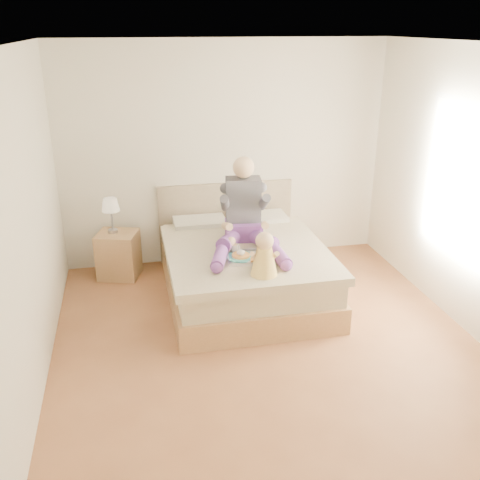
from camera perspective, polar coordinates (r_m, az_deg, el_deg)
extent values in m
cube|color=brown|center=(5.24, 2.82, -10.80)|extent=(4.00, 4.20, 0.01)
cube|color=silver|center=(4.40, 3.52, 20.19)|extent=(4.00, 4.20, 0.02)
cube|color=#EEE6CE|center=(6.62, -1.62, 9.06)|extent=(4.00, 0.02, 2.70)
cube|color=#EEE6CE|center=(2.86, 14.23, -10.17)|extent=(4.00, 0.02, 2.70)
cube|color=#EEE6CE|center=(4.58, -21.85, 1.39)|extent=(0.02, 4.20, 2.70)
cube|color=#EEE6CE|center=(5.50, 23.76, 4.44)|extent=(0.02, 4.20, 2.70)
cube|color=white|center=(5.64, 22.57, 5.55)|extent=(0.02, 1.30, 1.60)
cube|color=beige|center=(5.63, 22.53, 5.55)|extent=(0.01, 1.18, 1.48)
cube|color=#997247|center=(6.03, 0.40, -4.55)|extent=(1.68, 2.13, 0.28)
cube|color=#C5B793|center=(5.92, 0.40, -2.30)|extent=(1.60, 2.05, 0.24)
cube|color=#C5B793|center=(5.71, 0.73, -1.40)|extent=(1.70, 1.80, 0.09)
cube|color=silver|center=(6.46, -4.31, 1.63)|extent=(0.62, 0.40, 0.14)
cube|color=silver|center=(6.60, 2.24, 2.12)|extent=(0.62, 0.40, 0.14)
cube|color=gray|center=(6.85, -1.53, 2.11)|extent=(1.70, 0.08, 1.00)
cube|color=#997247|center=(6.55, -12.82, -1.53)|extent=(0.55, 0.52, 0.56)
cylinder|color=#B7B9BF|center=(6.48, -13.40, 0.97)|extent=(0.11, 0.11, 0.04)
cylinder|color=#B7B9BF|center=(6.43, -13.50, 2.08)|extent=(0.02, 0.02, 0.23)
cone|color=beige|center=(6.37, -13.65, 3.69)|extent=(0.20, 0.20, 0.15)
cube|color=#693789|center=(5.96, 0.39, 1.07)|extent=(0.44, 0.37, 0.19)
cube|color=#36353D|center=(5.91, 0.34, 4.26)|extent=(0.41, 0.28, 0.51)
sphere|color=beige|center=(5.77, 0.38, 7.75)|extent=(0.23, 0.23, 0.23)
cylinder|color=#693789|center=(5.72, -1.07, 0.01)|extent=(0.39, 0.56, 0.23)
cylinder|color=#693789|center=(5.35, -2.15, -1.80)|extent=(0.27, 0.50, 0.13)
sphere|color=#693789|center=(5.14, -2.50, -2.97)|extent=(0.12, 0.12, 0.12)
cylinder|color=#36353D|center=(5.75, -1.63, 3.95)|extent=(0.17, 0.33, 0.26)
cylinder|color=beige|center=(5.62, -1.39, 1.48)|extent=(0.09, 0.33, 0.17)
sphere|color=beige|center=(5.52, -0.95, -0.12)|extent=(0.09, 0.09, 0.09)
cylinder|color=#693789|center=(5.74, 2.29, 0.12)|extent=(0.27, 0.57, 0.23)
cylinder|color=#693789|center=(5.40, 4.13, -1.59)|extent=(0.15, 0.49, 0.13)
sphere|color=#693789|center=(5.20, 4.97, -2.71)|extent=(0.12, 0.12, 0.12)
cylinder|color=#36353D|center=(5.78, 2.56, 4.06)|extent=(0.10, 0.32, 0.26)
cylinder|color=beige|center=(5.66, 2.67, 1.59)|extent=(0.15, 0.33, 0.17)
sphere|color=beige|center=(5.55, 2.54, -0.01)|extent=(0.09, 0.09, 0.09)
cube|color=#B7B9BF|center=(5.47, 1.11, -1.95)|extent=(0.51, 0.42, 0.01)
cylinder|color=teal|center=(5.46, 0.09, -1.81)|extent=(0.28, 0.28, 0.02)
cylinder|color=#D19145|center=(5.45, 0.09, -1.64)|extent=(0.18, 0.18, 0.02)
cylinder|color=white|center=(5.56, -0.61, -0.93)|extent=(0.08, 0.08, 0.09)
torus|color=white|center=(5.56, -0.11, -0.90)|extent=(0.02, 0.06, 0.06)
cylinder|color=#957749|center=(5.54, -0.61, -0.51)|extent=(0.07, 0.07, 0.01)
cylinder|color=white|center=(5.55, 2.28, -1.46)|extent=(0.15, 0.15, 0.01)
cube|color=#D19145|center=(5.54, 2.29, -1.32)|extent=(0.10, 0.09, 0.02)
cylinder|color=white|center=(5.37, 1.46, -2.29)|extent=(0.15, 0.15, 0.01)
ellipsoid|color=red|center=(5.36, 1.70, -2.17)|extent=(0.04, 0.03, 0.01)
cylinder|color=white|center=(5.52, 3.00, -0.98)|extent=(0.07, 0.07, 0.12)
cylinder|color=gold|center=(5.52, 3.00, -1.00)|extent=(0.07, 0.07, 0.12)
cylinder|color=white|center=(5.38, 2.92, -2.09)|extent=(0.07, 0.07, 0.04)
cylinder|color=#4B1D0A|center=(5.38, 2.92, -2.10)|extent=(0.06, 0.06, 0.03)
cone|color=#FFCE50|center=(5.08, 2.60, -2.25)|extent=(0.26, 0.26, 0.28)
sphere|color=beige|center=(5.00, 2.64, -0.10)|extent=(0.17, 0.17, 0.17)
cylinder|color=beige|center=(5.23, 1.94, -2.59)|extent=(0.12, 0.21, 0.07)
sphere|color=beige|center=(5.32, 1.81, -2.15)|extent=(0.06, 0.06, 0.06)
cylinder|color=beige|center=(5.06, 1.44, -1.66)|extent=(0.10, 0.15, 0.12)
cylinder|color=beige|center=(5.24, 3.00, -2.57)|extent=(0.07, 0.20, 0.07)
sphere|color=beige|center=(5.33, 2.97, -2.13)|extent=(0.06, 0.06, 0.06)
cylinder|color=beige|center=(5.08, 3.76, -1.62)|extent=(0.06, 0.15, 0.12)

